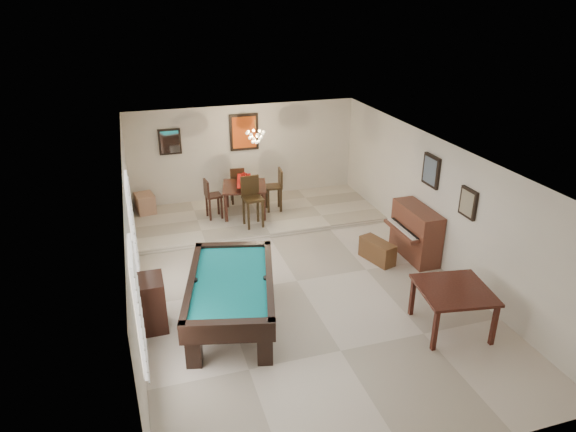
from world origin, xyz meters
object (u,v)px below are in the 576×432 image
upright_piano (410,233)px  dining_chair_east (273,190)px  flower_vase (244,177)px  chandelier (255,133)px  dining_chair_south (253,202)px  apothecary_chest (153,303)px  dining_chair_north (237,184)px  dining_chair_west (214,199)px  piano_bench (377,251)px  pool_table (232,302)px  square_table (452,309)px  corner_bench (145,203)px  dining_table (245,197)px

upright_piano → dining_chair_east: size_ratio=1.25×
flower_vase → chandelier: bearing=-20.3°
dining_chair_south → chandelier: (0.26, 0.66, 1.49)m
apothecary_chest → dining_chair_east: size_ratio=0.86×
dining_chair_north → dining_chair_west: 1.10m
piano_bench → pool_table: bearing=-158.8°
square_table → dining_chair_south: bearing=115.2°
dining_chair_south → piano_bench: bearing=-51.8°
square_table → upright_piano: size_ratio=0.85×
pool_table → square_table: pool_table is taller
dining_chair_east → corner_bench: (-3.13, 0.80, -0.30)m
apothecary_chest → corner_bench: size_ratio=1.74×
dining_table → dining_chair_south: bearing=-87.8°
flower_vase → corner_bench: size_ratio=0.41×
apothecary_chest → dining_chair_west: dining_chair_west is taller
piano_bench → flower_vase: bearing=125.8°
corner_bench → chandelier: size_ratio=0.89×
chandelier → flower_vase: bearing=159.7°
upright_piano → dining_chair_south: 3.67m
piano_bench → dining_chair_east: bearing=115.0°
pool_table → dining_chair_north: dining_chair_north is taller
dining_chair_south → upright_piano: bearing=-44.0°
apothecary_chest → dining_chair_south: (2.51, 3.24, 0.25)m
pool_table → chandelier: chandelier is taller
dining_table → corner_bench: bearing=160.8°
square_table → upright_piano: bearing=76.0°
piano_bench → dining_chair_north: size_ratio=0.83×
dining_chair_south → corner_bench: size_ratio=2.23×
dining_chair_north → upright_piano: bearing=134.0°
square_table → chandelier: (-1.98, 5.44, 1.81)m
piano_bench → dining_chair_east: dining_chair_east is taller
pool_table → dining_chair_west: bearing=97.9°
piano_bench → apothecary_chest: 4.76m
dining_table → flower_vase: flower_vase is taller
square_table → corner_bench: square_table is taller
dining_chair_east → pool_table: bearing=-18.1°
upright_piano → chandelier: bearing=131.5°
dining_table → chandelier: bearing=-20.3°
pool_table → chandelier: 4.81m
square_table → dining_chair_west: 6.33m
corner_bench → apothecary_chest: bearing=-91.2°
piano_bench → dining_chair_south: size_ratio=0.70×
upright_piano → dining_chair_north: size_ratio=1.36×
dining_chair_south → dining_chair_north: (-0.05, 1.56, -0.10)m
dining_chair_south → dining_chair_east: (0.72, 0.80, -0.06)m
apothecary_chest → dining_chair_south: 4.11m
piano_bench → dining_chair_south: 3.14m
pool_table → dining_chair_east: bearing=79.4°
dining_table → dining_chair_north: (-0.02, 0.80, 0.06)m
square_table → dining_chair_west: dining_chair_west is taller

